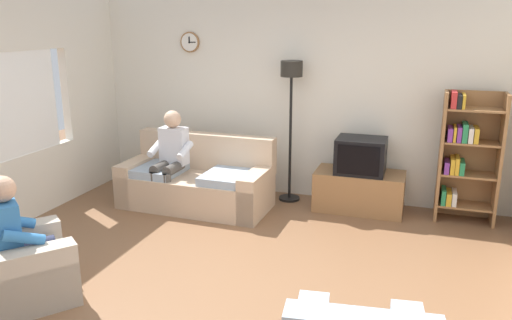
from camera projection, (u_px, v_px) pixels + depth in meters
ground_plane at (225, 280)px, 4.70m from camera, size 12.00×12.00×0.00m
back_wall_assembly at (298, 97)px, 6.78m from camera, size 6.20×0.17×2.70m
couch at (197, 183)px, 6.55m from camera, size 1.92×0.92×0.90m
tv_stand at (359, 191)px, 6.41m from camera, size 1.10×0.56×0.50m
tv at (361, 156)px, 6.27m from camera, size 0.60×0.49×0.44m
bookshelf at (465, 154)px, 5.96m from camera, size 0.68×0.36×1.56m
floor_lamp at (291, 92)px, 6.47m from camera, size 0.28×0.28×1.85m
armchair_near_window at (12, 270)px, 4.29m from camera, size 1.17×1.19×0.90m
person_on_couch at (170, 154)px, 6.44m from camera, size 0.52×0.54×1.24m
person_in_left_armchair at (19, 233)px, 4.26m from camera, size 0.62×0.64×1.12m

